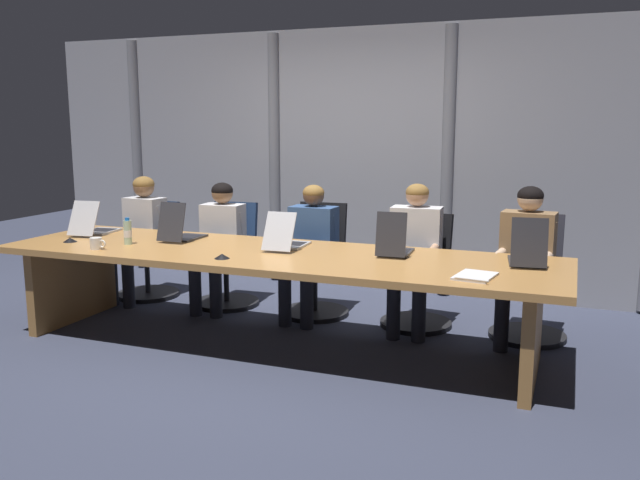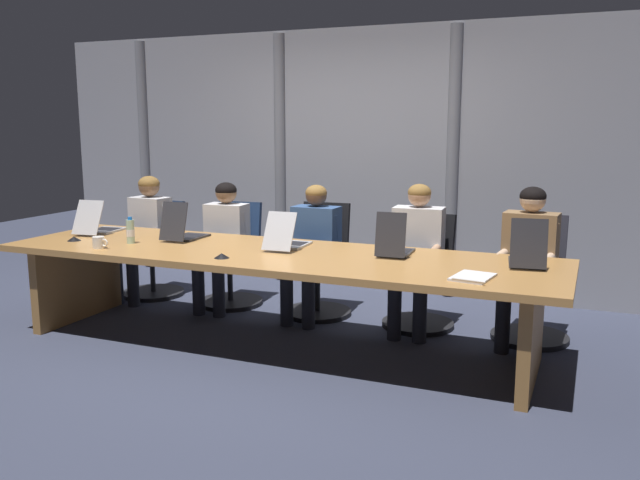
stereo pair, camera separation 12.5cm
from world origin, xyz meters
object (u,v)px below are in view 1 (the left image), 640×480
(person_left_end, at_px, (139,230))
(office_chair_center, at_px, (317,273))
(conference_mic_middle, at_px, (222,256))
(coffee_mug_near, at_px, (96,243))
(laptop_right_mid, at_px, (395,247))
(water_bottle_primary, at_px, (128,232))
(office_chair_left_mid, at_px, (228,266))
(office_chair_right_end, at_px, (530,292))
(laptop_left_end, at_px, (95,227))
(person_right_end, at_px, (526,255))
(office_chair_right_mid, at_px, (419,284))
(conference_mic_left_side, at_px, (70,240))
(laptop_left_mid, at_px, (181,233))
(office_chair_left_end, at_px, (150,260))
(laptop_center, at_px, (287,241))
(person_center, at_px, (310,244))
(spiral_notepad, at_px, (475,276))
(person_left_mid, at_px, (219,238))
(person_right_mid, at_px, (414,248))
(laptop_right_end, at_px, (527,256))

(person_left_end, bearing_deg, office_chair_center, 100.52)
(conference_mic_middle, bearing_deg, coffee_mug_near, -178.00)
(laptop_right_mid, xyz_separation_m, water_bottle_primary, (-2.08, -0.34, 0.03))
(person_left_end, bearing_deg, water_bottle_primary, 37.13)
(office_chair_left_mid, xyz_separation_m, person_left_end, (-0.86, -0.16, 0.32))
(office_chair_right_end, bearing_deg, water_bottle_primary, -68.09)
(laptop_left_end, height_order, person_right_end, person_right_end)
(conference_mic_middle, bearing_deg, laptop_right_mid, 27.03)
(office_chair_right_mid, bearing_deg, water_bottle_primary, -56.04)
(water_bottle_primary, relative_size, coffee_mug_near, 1.57)
(water_bottle_primary, bearing_deg, office_chair_right_end, 19.85)
(conference_mic_left_side, xyz_separation_m, conference_mic_middle, (1.48, -0.14, 0.00))
(laptop_left_mid, xyz_separation_m, person_left_end, (-0.86, 0.61, -0.12))
(laptop_left_end, relative_size, office_chair_left_end, 0.54)
(laptop_left_end, height_order, laptop_right_mid, laptop_right_mid)
(laptop_left_mid, xyz_separation_m, conference_mic_left_side, (-0.80, -0.40, -0.04))
(laptop_center, distance_m, water_bottle_primary, 1.28)
(laptop_left_mid, xyz_separation_m, person_center, (0.89, 0.61, -0.14))
(spiral_notepad, bearing_deg, person_left_mid, 164.89)
(office_chair_right_end, height_order, person_left_mid, person_left_mid)
(person_right_end, relative_size, conference_mic_middle, 10.98)
(laptop_center, xyz_separation_m, office_chair_left_end, (-1.82, 0.77, -0.44))
(office_chair_center, bearing_deg, person_right_mid, 77.15)
(laptop_right_mid, relative_size, spiral_notepad, 1.21)
(office_chair_left_end, relative_size, conference_mic_left_side, 8.38)
(office_chair_left_mid, relative_size, person_right_end, 0.78)
(person_left_end, relative_size, person_left_mid, 1.03)
(office_chair_left_end, height_order, person_center, person_center)
(conference_mic_left_side, bearing_deg, laptop_left_end, 101.31)
(person_right_end, distance_m, coffee_mug_near, 3.27)
(laptop_center, bearing_deg, person_right_end, -72.60)
(laptop_left_mid, bearing_deg, water_bottle_primary, 136.60)
(laptop_left_end, bearing_deg, person_right_end, -86.72)
(laptop_left_end, bearing_deg, laptop_left_mid, -96.63)
(office_chair_left_mid, height_order, coffee_mug_near, office_chair_left_mid)
(person_center, height_order, conference_mic_left_side, person_center)
(laptop_right_mid, xyz_separation_m, office_chair_right_end, (0.92, 0.74, -0.43))
(person_left_end, height_order, conference_mic_left_side, person_left_end)
(office_chair_right_mid, relative_size, person_left_end, 0.79)
(person_left_mid, bearing_deg, laptop_center, 53.94)
(office_chair_right_end, bearing_deg, laptop_left_end, -75.88)
(laptop_left_mid, height_order, person_center, person_center)
(laptop_right_mid, xyz_separation_m, laptop_right_end, (0.92, -0.01, 0.00))
(laptop_left_end, relative_size, water_bottle_primary, 2.33)
(laptop_center, relative_size, laptop_right_mid, 1.19)
(laptop_right_mid, bearing_deg, water_bottle_primary, 96.13)
(person_left_mid, distance_m, spiral_notepad, 2.67)
(office_chair_right_end, height_order, person_right_mid, person_right_mid)
(office_chair_left_mid, bearing_deg, person_right_mid, 81.36)
(person_right_end, height_order, conference_mic_left_side, person_right_end)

